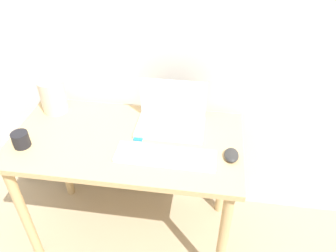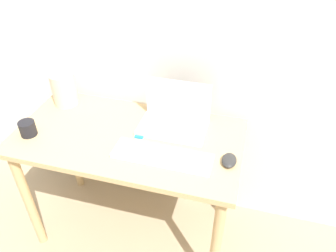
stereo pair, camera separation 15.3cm
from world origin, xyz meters
TOP-DOWN VIEW (x-y plane):
  - wall_back at (0.00, 0.66)m, footprint 6.00×0.05m
  - desk at (0.00, 0.30)m, footprint 1.14×0.59m
  - laptop at (0.21, 0.44)m, footprint 0.34×0.22m
  - keyboard at (0.21, 0.19)m, footprint 0.46×0.14m
  - mouse at (0.51, 0.23)m, footprint 0.07×0.10m
  - vase at (-0.44, 0.48)m, footprint 0.13×0.13m
  - mp3_player at (0.06, 0.32)m, footprint 0.04×0.06m
  - mug at (-0.48, 0.17)m, footprint 0.08×0.08m

SIDE VIEW (x-z plane):
  - desk at x=0.00m, z-range 0.26..1.00m
  - mp3_player at x=0.06m, z-range 0.74..0.75m
  - keyboard at x=0.21m, z-range 0.74..0.76m
  - mouse at x=0.51m, z-range 0.74..0.77m
  - mug at x=-0.48m, z-range 0.74..0.82m
  - laptop at x=0.21m, z-range 0.68..0.91m
  - vase at x=-0.44m, z-range 0.74..1.00m
  - wall_back at x=0.00m, z-range 0.00..2.50m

